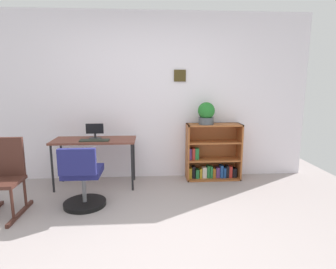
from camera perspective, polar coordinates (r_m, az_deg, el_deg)
The scene contains 9 objects.
ground_plane at distance 2.74m, azimuth -5.40°, elevation -22.99°, with size 6.24×6.24×0.00m, color gray.
wall_back at distance 4.44m, azimuth -4.96°, elevation 7.61°, with size 5.20×0.12×2.57m.
desk at distance 4.18m, azimuth -14.79°, elevation -1.72°, with size 1.18×0.51×0.70m.
monitor at distance 4.19m, azimuth -14.71°, elevation 0.57°, with size 0.25×0.18×0.22m.
keyboard at distance 4.05m, azimuth -14.78°, elevation -1.15°, with size 0.40×0.15×0.02m, color #283026.
office_chair at distance 3.57m, azimuth -17.07°, elevation -9.13°, with size 0.52×0.55×0.79m.
rocking_chair at distance 3.77m, azimuth -30.53°, elevation -7.33°, with size 0.42×0.64×0.88m.
bookshelf_low at distance 4.49m, azimuth 8.98°, elevation -4.12°, with size 0.85×0.30×0.88m.
potted_plant_on_shelf at distance 4.29m, azimuth 7.83°, elevation 4.34°, with size 0.26×0.26×0.34m.
Camera 1 is at (0.09, -2.28, 1.51)m, focal length 29.83 mm.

